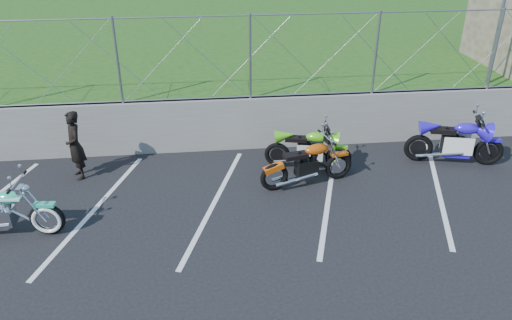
{
  "coord_description": "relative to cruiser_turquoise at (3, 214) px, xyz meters",
  "views": [
    {
      "loc": [
        -0.14,
        -7.77,
        5.45
      ],
      "look_at": [
        0.89,
        1.3,
        0.76
      ],
      "focal_mm": 35.0,
      "sensor_mm": 36.0,
      "label": 1
    }
  ],
  "objects": [
    {
      "name": "sportbike_blue",
      "position": [
        9.5,
        1.82,
        0.05
      ],
      "size": [
        2.21,
        0.82,
        1.17
      ],
      "rotation": [
        0.0,
        0.0,
        -0.24
      ],
      "color": "black",
      "rests_on": "ground"
    },
    {
      "name": "person_standing",
      "position": [
        0.89,
        2.1,
        0.33
      ],
      "size": [
        0.57,
        0.67,
        1.55
      ],
      "primitive_type": "imported",
      "rotation": [
        0.0,
        0.0,
        -1.14
      ],
      "color": "black",
      "rests_on": "ground"
    },
    {
      "name": "grass_field",
      "position": [
        3.85,
        13.2,
        0.2
      ],
      "size": [
        30.0,
        20.0,
        1.3
      ],
      "primitive_type": "cube",
      "color": "#1F4713",
      "rests_on": "ground"
    },
    {
      "name": "ground",
      "position": [
        3.85,
        -0.3,
        -0.45
      ],
      "size": [
        90.0,
        90.0,
        0.0
      ],
      "primitive_type": "plane",
      "color": "black",
      "rests_on": "ground"
    },
    {
      "name": "retaining_wall",
      "position": [
        3.85,
        3.2,
        0.2
      ],
      "size": [
        30.0,
        0.22,
        1.3
      ],
      "primitive_type": "cube",
      "color": "slate",
      "rests_on": "ground"
    },
    {
      "name": "chain_link_fence",
      "position": [
        3.85,
        3.2,
        1.85
      ],
      "size": [
        28.0,
        0.03,
        2.0
      ],
      "color": "gray",
      "rests_on": "retaining_wall"
    },
    {
      "name": "sign_pole",
      "position": [
        11.05,
        3.6,
        2.35
      ],
      "size": [
        0.08,
        0.08,
        3.0
      ],
      "primitive_type": "cylinder",
      "color": "gray",
      "rests_on": "grass_field"
    },
    {
      "name": "parking_lines",
      "position": [
        5.05,
        0.7,
        -0.45
      ],
      "size": [
        18.29,
        4.31,
        0.01
      ],
      "color": "silver",
      "rests_on": "ground"
    },
    {
      "name": "naked_orange",
      "position": [
        5.9,
        1.22,
        0.01
      ],
      "size": [
        2.11,
        0.75,
        1.07
      ],
      "rotation": [
        0.0,
        0.0,
        0.23
      ],
      "color": "black",
      "rests_on": "ground"
    },
    {
      "name": "sportbike_green",
      "position": [
        6.06,
        1.95,
        -0.01
      ],
      "size": [
        1.96,
        0.72,
        1.03
      ],
      "rotation": [
        0.0,
        0.0,
        -0.23
      ],
      "color": "black",
      "rests_on": "ground"
    },
    {
      "name": "cruiser_turquoise",
      "position": [
        0.0,
        0.0,
        0.0
      ],
      "size": [
        2.27,
        0.71,
        1.13
      ],
      "rotation": [
        0.0,
        0.0,
        -0.1
      ],
      "color": "black",
      "rests_on": "ground"
    }
  ]
}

